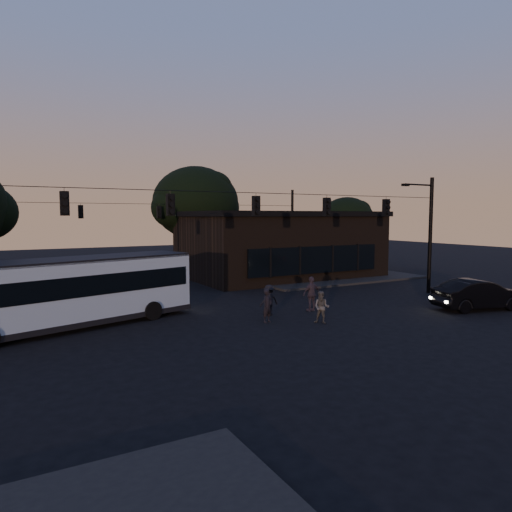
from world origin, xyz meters
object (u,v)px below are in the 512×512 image
pedestrian_a (267,306)px  pedestrian_d (269,300)px  bus (73,289)px  building (279,244)px  pedestrian_b (322,307)px  pedestrian_c (312,294)px  car (479,295)px

pedestrian_a → pedestrian_d: 1.51m
bus → pedestrian_a: 8.89m
building → pedestrian_b: building is taller
pedestrian_a → pedestrian_c: (3.38, 1.06, 0.13)m
building → bus: bearing=-149.4°
building → car: 17.16m
bus → pedestrian_a: bus is taller
pedestrian_a → building: bearing=33.7°
building → pedestrian_c: bearing=-115.4°
pedestrian_b → building: bearing=115.5°
pedestrian_c → pedestrian_b: bearing=62.6°
pedestrian_b → pedestrian_c: pedestrian_c is taller
car → bus: bearing=86.3°
bus → car: bus is taller
bus → building: bearing=14.7°
bus → pedestrian_d: 9.30m
car → pedestrian_b: car is taller
bus → pedestrian_a: size_ratio=7.24×
pedestrian_c → pedestrian_d: bearing=-4.8°
building → car: bearing=-83.3°
building → pedestrian_d: size_ratio=9.84×
pedestrian_a → pedestrian_c: size_ratio=0.86×
bus → pedestrian_c: 11.78m
car → building: bearing=21.4°
car → pedestrian_a: size_ratio=3.14×
pedestrian_a → pedestrian_b: pedestrian_a is taller
bus → pedestrian_d: bearing=-29.7°
pedestrian_a → pedestrian_c: bearing=-4.5°
pedestrian_a → pedestrian_b: size_ratio=1.03×
car → pedestrian_d: size_ratio=3.17×
bus → car: bearing=-34.4°
bus → pedestrian_c: size_ratio=6.20×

